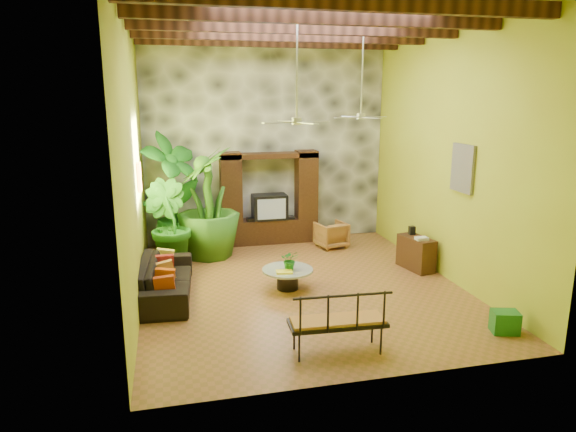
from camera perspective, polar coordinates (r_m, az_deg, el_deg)
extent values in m
plane|color=brown|center=(10.13, 1.45, -7.75)|extent=(7.00, 7.00, 0.00)
cube|color=silver|center=(9.55, 1.64, 21.50)|extent=(6.00, 7.00, 0.02)
cube|color=#A9A926|center=(12.92, -2.46, 8.24)|extent=(6.00, 0.02, 5.00)
cube|color=#A9A926|center=(9.23, -16.88, 5.65)|extent=(0.02, 7.00, 5.00)
cube|color=#A9A926|center=(10.68, 17.41, 6.59)|extent=(0.02, 7.00, 5.00)
cube|color=#303237|center=(12.86, -2.40, 8.22)|extent=(5.98, 0.10, 4.98)
cube|color=#3F1F14|center=(7.06, 7.49, 22.50)|extent=(5.95, 0.16, 0.22)
cube|color=#3F1F14|center=(8.28, 4.10, 21.20)|extent=(5.95, 0.16, 0.22)
cube|color=#3F1F14|center=(9.52, 1.63, 20.19)|extent=(5.95, 0.16, 0.22)
cube|color=#3F1F14|center=(10.77, -0.24, 19.39)|extent=(5.95, 0.16, 0.22)
cube|color=#3F1F14|center=(12.04, -1.72, 18.75)|extent=(5.95, 0.16, 0.22)
cube|color=black|center=(12.95, -2.06, -1.64)|extent=(2.40, 0.50, 0.60)
cube|color=black|center=(12.58, -6.35, 2.52)|extent=(0.50, 0.48, 2.00)
cube|color=black|center=(12.94, 2.04, 2.89)|extent=(0.50, 0.48, 2.00)
cube|color=black|center=(12.60, -2.13, 6.74)|extent=(2.40, 0.48, 0.12)
cube|color=black|center=(12.79, -2.06, 1.03)|extent=(0.85, 0.52, 0.62)
cube|color=#8C99A8|center=(12.53, -1.82, 0.77)|extent=(0.70, 0.02, 0.50)
cylinder|color=#B6B6BB|center=(9.03, 1.00, 16.24)|extent=(0.04, 0.04, 1.80)
cylinder|color=#B6B6BB|center=(9.02, 0.98, 10.52)|extent=(0.18, 0.18, 0.12)
cube|color=#B6B6BB|center=(9.21, 2.97, 10.43)|extent=(0.58, 0.26, 0.01)
cube|color=#B6B6BB|center=(9.34, -0.12, 10.49)|extent=(0.26, 0.58, 0.01)
cube|color=#B6B6BB|center=(8.86, -1.09, 10.34)|extent=(0.58, 0.26, 0.01)
cube|color=#B6B6BB|center=(8.71, 2.15, 10.28)|extent=(0.26, 0.58, 0.01)
cylinder|color=#B6B6BB|center=(11.10, 8.26, 15.56)|extent=(0.04, 0.04, 1.80)
cylinder|color=#B6B6BB|center=(11.10, 8.11, 10.92)|extent=(0.18, 0.18, 0.12)
cube|color=#B6B6BB|center=(11.32, 9.60, 10.81)|extent=(0.58, 0.26, 0.01)
cube|color=#B6B6BB|center=(11.39, 7.02, 10.91)|extent=(0.26, 0.58, 0.01)
cube|color=#B6B6BB|center=(10.89, 6.55, 10.81)|extent=(0.58, 0.26, 0.01)
cube|color=#B6B6BB|center=(10.81, 9.25, 10.71)|extent=(0.26, 0.58, 0.01)
cube|color=gold|center=(10.27, -16.19, 4.16)|extent=(0.06, 0.32, 0.55)
cube|color=#2B689F|center=(10.18, 18.84, 5.04)|extent=(0.06, 0.70, 0.90)
imported|color=black|center=(9.77, -13.50, -6.80)|extent=(1.08, 2.39, 0.68)
imported|color=olive|center=(12.58, 4.83, -2.07)|extent=(0.80, 0.81, 0.63)
imported|color=#196219|center=(12.06, -12.60, 2.41)|extent=(1.79, 1.76, 2.85)
imported|color=#236C1C|center=(11.23, -13.27, -0.90)|extent=(1.34, 1.33, 1.90)
imported|color=#2D651A|center=(11.72, -8.89, 1.45)|extent=(1.44, 1.44, 2.53)
cylinder|color=black|center=(9.92, -0.04, -7.10)|extent=(0.41, 0.41, 0.36)
cylinder|color=silver|center=(9.85, -0.04, -6.01)|extent=(0.97, 0.97, 0.04)
imported|color=#1C6B20|center=(9.76, 0.23, -4.89)|extent=(0.40, 0.36, 0.38)
cube|color=gold|center=(9.64, -0.41, -6.23)|extent=(0.33, 0.25, 0.03)
cube|color=black|center=(7.54, 5.52, -11.76)|extent=(1.43, 0.54, 0.06)
cube|color=#AF7135|center=(7.53, 5.53, -11.49)|extent=(1.35, 0.49, 0.06)
cube|color=black|center=(7.22, 6.22, -10.64)|extent=(1.40, 0.11, 0.54)
cube|color=#3B2512|center=(11.30, 14.04, -4.03)|extent=(0.56, 0.93, 0.70)
cube|color=#1C6936|center=(8.87, 22.96, -10.79)|extent=(0.47, 0.40, 0.35)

